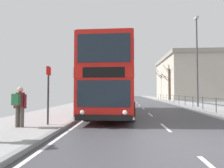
% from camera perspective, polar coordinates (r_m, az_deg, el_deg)
% --- Properties ---
extents(ground, '(15.80, 140.00, 0.20)m').
position_cam_1_polar(ground, '(6.26, 13.70, -16.03)').
color(ground, '#414146').
extents(double_decker_bus_main, '(2.96, 11.29, 4.30)m').
position_cam_1_polar(double_decker_bus_main, '(13.79, 0.43, 0.67)').
color(double_decker_bus_main, red).
rests_on(double_decker_bus_main, ground).
extents(pedestrian_railing_far_kerb, '(0.05, 31.41, 1.00)m').
position_cam_1_polar(pedestrian_railing_far_kerb, '(21.31, 20.59, -4.13)').
color(pedestrian_railing_far_kerb, '#2D3338').
rests_on(pedestrian_railing_far_kerb, ground).
extents(pedestrian_with_backpack, '(0.55, 0.54, 1.59)m').
position_cam_1_polar(pedestrian_with_backpack, '(8.54, -25.44, -5.25)').
color(pedestrian_with_backpack, '#4C473D').
rests_on(pedestrian_with_backpack, ground).
extents(bus_stop_sign_near, '(0.08, 0.44, 2.50)m').
position_cam_1_polar(bus_stop_sign_near, '(8.80, -18.12, -1.20)').
color(bus_stop_sign_near, '#2D2D33').
rests_on(bus_stop_sign_near, ground).
extents(street_lamp_far_side, '(0.28, 0.60, 8.68)m').
position_cam_1_polar(street_lamp_far_side, '(20.66, 23.60, 7.79)').
color(street_lamp_far_side, '#38383D').
rests_on(street_lamp_far_side, ground).
extents(bare_tree_far_00, '(1.78, 3.41, 6.47)m').
position_cam_1_polar(bare_tree_far_00, '(36.23, 16.30, 0.32)').
color(bare_tree_far_00, '#4C3D2D').
rests_on(bare_tree_far_00, ground).
extents(bare_tree_far_02, '(2.97, 1.01, 6.31)m').
position_cam_1_polar(bare_tree_far_02, '(44.63, 14.35, 0.02)').
color(bare_tree_far_02, '#4C3D2D').
rests_on(bare_tree_far_02, ground).
extents(background_building_00, '(14.16, 17.82, 8.79)m').
position_cam_1_polar(background_building_00, '(44.06, 23.55, 1.58)').
color(background_building_00, '#B2A899').
rests_on(background_building_00, ground).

